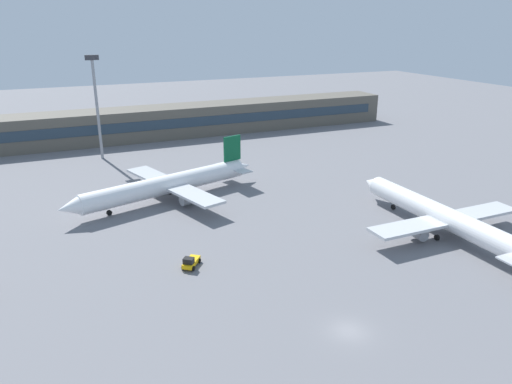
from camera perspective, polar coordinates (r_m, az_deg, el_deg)
name	(u,v)px	position (r m, az deg, el deg)	size (l,w,h in m)	color
ground_plane	(226,212)	(90.40, -3.47, -2.30)	(400.00, 400.00, 0.00)	slate
terminal_building	(150,123)	(149.60, -12.31, 7.87)	(155.63, 12.13, 9.00)	#5B564C
airplane_near	(441,216)	(85.93, 20.75, -2.58)	(28.27, 40.69, 10.07)	white
airplane_mid	(166,185)	(96.40, -10.44, 0.82)	(41.18, 29.33, 10.43)	white
baggage_tug_yellow	(191,262)	(71.07, -7.65, -8.10)	(3.41, 3.75, 1.75)	#F2B20C
floodlight_tower_west	(96,100)	(128.23, -18.13, 10.15)	(3.20, 0.80, 25.53)	gray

